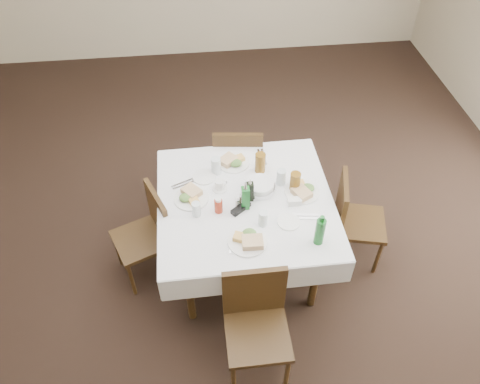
{
  "coord_description": "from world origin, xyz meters",
  "views": [
    {
      "loc": [
        -0.18,
        -2.51,
        3.25
      ],
      "look_at": [
        0.1,
        -0.09,
        0.8
      ],
      "focal_mm": 35.0,
      "sensor_mm": 36.0,
      "label": 1
    }
  ],
  "objects_px": {
    "water_n": "(216,166)",
    "oil_cruet_green": "(245,197)",
    "bread_basket": "(260,187)",
    "chair_east": "(351,216)",
    "green_bottle": "(320,231)",
    "water_w": "(196,209)",
    "ketchup_bottle": "(218,205)",
    "coffee_mug": "(220,185)",
    "chair_south": "(256,318)",
    "water_e": "(281,177)",
    "water_s": "(263,219)",
    "dining_table": "(245,207)",
    "oil_cruet_dark": "(250,191)",
    "chair_west": "(149,230)",
    "chair_north": "(238,161)"
  },
  "relations": [
    {
      "from": "water_n",
      "to": "oil_cruet_green",
      "type": "xyz_separation_m",
      "value": [
        0.18,
        -0.4,
        0.03
      ]
    },
    {
      "from": "chair_east",
      "to": "green_bottle",
      "type": "distance_m",
      "value": 0.73
    },
    {
      "from": "dining_table",
      "to": "chair_west",
      "type": "distance_m",
      "value": 0.78
    },
    {
      "from": "dining_table",
      "to": "bread_basket",
      "type": "relative_size",
      "value": 5.65
    },
    {
      "from": "chair_east",
      "to": "chair_west",
      "type": "xyz_separation_m",
      "value": [
        -1.6,
        0.04,
        -0.0
      ]
    },
    {
      "from": "water_w",
      "to": "bread_basket",
      "type": "bearing_deg",
      "value": 22.01
    },
    {
      "from": "chair_south",
      "to": "chair_west",
      "type": "xyz_separation_m",
      "value": [
        -0.72,
        0.86,
        -0.03
      ]
    },
    {
      "from": "chair_west",
      "to": "bread_basket",
      "type": "xyz_separation_m",
      "value": [
        0.87,
        0.05,
        0.33
      ]
    },
    {
      "from": "chair_west",
      "to": "green_bottle",
      "type": "distance_m",
      "value": 1.35
    },
    {
      "from": "dining_table",
      "to": "oil_cruet_dark",
      "type": "distance_m",
      "value": 0.17
    },
    {
      "from": "chair_south",
      "to": "water_n",
      "type": "bearing_deg",
      "value": 97.95
    },
    {
      "from": "green_bottle",
      "to": "coffee_mug",
      "type": "bearing_deg",
      "value": 136.5
    },
    {
      "from": "coffee_mug",
      "to": "water_n",
      "type": "bearing_deg",
      "value": 94.09
    },
    {
      "from": "chair_south",
      "to": "coffee_mug",
      "type": "xyz_separation_m",
      "value": [
        -0.15,
        0.96,
        0.3
      ]
    },
    {
      "from": "water_w",
      "to": "ketchup_bottle",
      "type": "bearing_deg",
      "value": 5.51
    },
    {
      "from": "chair_south",
      "to": "coffee_mug",
      "type": "bearing_deg",
      "value": 98.69
    },
    {
      "from": "chair_south",
      "to": "coffee_mug",
      "type": "relative_size",
      "value": 7.32
    },
    {
      "from": "chair_east",
      "to": "coffee_mug",
      "type": "distance_m",
      "value": 1.09
    },
    {
      "from": "chair_north",
      "to": "oil_cruet_green",
      "type": "height_order",
      "value": "oil_cruet_green"
    },
    {
      "from": "coffee_mug",
      "to": "ketchup_bottle",
      "type": "bearing_deg",
      "value": -97.19
    },
    {
      "from": "water_s",
      "to": "water_w",
      "type": "xyz_separation_m",
      "value": [
        -0.46,
        0.15,
        -0.0
      ]
    },
    {
      "from": "water_w",
      "to": "oil_cruet_green",
      "type": "relative_size",
      "value": 0.47
    },
    {
      "from": "water_s",
      "to": "water_w",
      "type": "distance_m",
      "value": 0.48
    },
    {
      "from": "green_bottle",
      "to": "water_s",
      "type": "bearing_deg",
      "value": 150.41
    },
    {
      "from": "bread_basket",
      "to": "oil_cruet_green",
      "type": "relative_size",
      "value": 0.95
    },
    {
      "from": "chair_east",
      "to": "bread_basket",
      "type": "distance_m",
      "value": 0.81
    },
    {
      "from": "chair_east",
      "to": "green_bottle",
      "type": "bearing_deg",
      "value": -132.79
    },
    {
      "from": "water_n",
      "to": "coffee_mug",
      "type": "distance_m",
      "value": 0.19
    },
    {
      "from": "oil_cruet_dark",
      "to": "dining_table",
      "type": "bearing_deg",
      "value": 178.24
    },
    {
      "from": "chair_west",
      "to": "oil_cruet_dark",
      "type": "distance_m",
      "value": 0.87
    },
    {
      "from": "water_w",
      "to": "oil_cruet_dark",
      "type": "bearing_deg",
      "value": 15.09
    },
    {
      "from": "oil_cruet_green",
      "to": "coffee_mug",
      "type": "height_order",
      "value": "oil_cruet_green"
    },
    {
      "from": "chair_south",
      "to": "oil_cruet_dark",
      "type": "xyz_separation_m",
      "value": [
        0.06,
        0.82,
        0.35
      ]
    },
    {
      "from": "water_n",
      "to": "green_bottle",
      "type": "distance_m",
      "value": 1.0
    },
    {
      "from": "chair_north",
      "to": "water_s",
      "type": "bearing_deg",
      "value": -86.15
    },
    {
      "from": "oil_cruet_green",
      "to": "coffee_mug",
      "type": "xyz_separation_m",
      "value": [
        -0.17,
        0.21,
        -0.07
      ]
    },
    {
      "from": "chair_south",
      "to": "bread_basket",
      "type": "xyz_separation_m",
      "value": [
        0.15,
        0.91,
        0.3
      ]
    },
    {
      "from": "water_s",
      "to": "oil_cruet_green",
      "type": "height_order",
      "value": "oil_cruet_green"
    },
    {
      "from": "water_w",
      "to": "bread_basket",
      "type": "height_order",
      "value": "water_w"
    },
    {
      "from": "water_e",
      "to": "bread_basket",
      "type": "height_order",
      "value": "water_e"
    },
    {
      "from": "dining_table",
      "to": "coffee_mug",
      "type": "bearing_deg",
      "value": 142.6
    },
    {
      "from": "oil_cruet_dark",
      "to": "water_w",
      "type": "bearing_deg",
      "value": -164.91
    },
    {
      "from": "water_e",
      "to": "ketchup_bottle",
      "type": "relative_size",
      "value": 1.0
    },
    {
      "from": "oil_cruet_green",
      "to": "chair_west",
      "type": "bearing_deg",
      "value": 171.25
    },
    {
      "from": "dining_table",
      "to": "water_s",
      "type": "bearing_deg",
      "value": -69.9
    },
    {
      "from": "water_n",
      "to": "bread_basket",
      "type": "bearing_deg",
      "value": -36.77
    },
    {
      "from": "chair_south",
      "to": "water_s",
      "type": "distance_m",
      "value": 0.67
    },
    {
      "from": "oil_cruet_dark",
      "to": "green_bottle",
      "type": "bearing_deg",
      "value": -47.78
    },
    {
      "from": "water_w",
      "to": "water_s",
      "type": "bearing_deg",
      "value": -17.61
    },
    {
      "from": "chair_south",
      "to": "water_e",
      "type": "xyz_separation_m",
      "value": [
        0.32,
        0.97,
        0.33
      ]
    }
  ]
}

